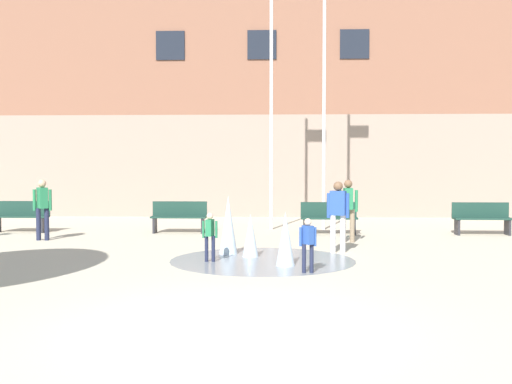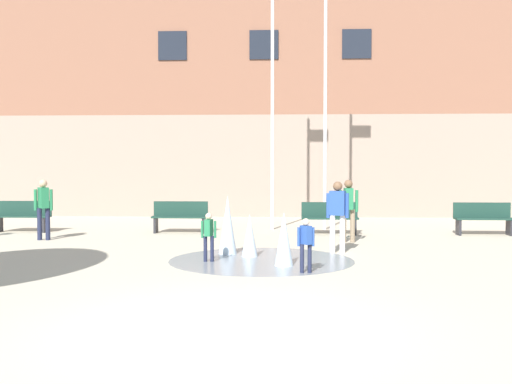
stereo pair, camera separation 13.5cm
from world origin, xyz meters
TOP-DOWN VIEW (x-y plane):
  - ground_plane at (0.00, 0.00)m, footprint 100.00×100.00m
  - library_building at (0.00, 18.91)m, footprint 36.00×6.05m
  - splash_fountain at (0.11, 5.39)m, footprint 3.78×3.78m
  - park_bench_left_of_flagpoles at (-6.91, 10.24)m, footprint 1.60×0.44m
  - park_bench_center at (-2.24, 10.23)m, footprint 1.60×0.44m
  - park_bench_under_right_flagpole at (2.08, 10.03)m, footprint 1.60×0.44m
  - park_bench_near_trashcan at (6.38, 10.06)m, footprint 1.60×0.44m
  - child_running at (1.18, 3.73)m, footprint 0.31×0.24m
  - teen_by_trashcan at (-5.50, 8.31)m, footprint 0.50×0.39m
  - child_in_fountain at (-0.73, 4.93)m, footprint 0.31×0.23m
  - adult_watching at (1.97, 6.32)m, footprint 0.50×0.30m
  - adult_near_bench at (2.41, 8.20)m, footprint 0.50×0.35m
  - flagpole_left at (0.45, 11.32)m, footprint 0.80×0.10m
  - flagpole_right at (2.05, 11.32)m, footprint 0.80×0.10m

SIDE VIEW (x-z plane):
  - ground_plane at x=0.00m, z-range 0.00..0.00m
  - splash_fountain at x=0.11m, z-range -0.19..1.09m
  - park_bench_left_of_flagpoles at x=-6.91m, z-range 0.02..0.93m
  - park_bench_center at x=-2.24m, z-range 0.02..0.93m
  - park_bench_under_right_flagpole at x=2.08m, z-range 0.02..0.93m
  - park_bench_near_trashcan at x=6.38m, z-range 0.02..0.93m
  - child_running at x=1.18m, z-range 0.09..1.07m
  - child_in_fountain at x=-0.73m, z-range 0.09..1.07m
  - teen_by_trashcan at x=-5.50m, z-range 0.14..1.73m
  - adult_watching at x=1.97m, z-range 0.14..1.73m
  - adult_near_bench at x=2.41m, z-range 0.14..1.73m
  - flagpole_left at x=0.45m, z-range 0.25..8.13m
  - flagpole_right at x=2.05m, z-range 0.25..8.29m
  - library_building at x=0.00m, z-range 0.00..8.72m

